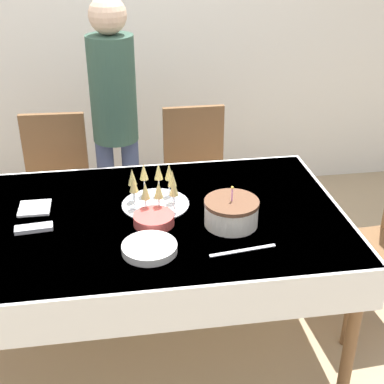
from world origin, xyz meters
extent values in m
plane|color=tan|center=(0.00, 0.00, 0.00)|extent=(12.00, 12.00, 0.00)
cube|color=silver|center=(0.00, 1.84, 1.35)|extent=(8.00, 0.05, 2.70)
cube|color=white|center=(0.00, 0.00, 0.76)|extent=(2.01, 1.14, 0.03)
cube|color=white|center=(0.00, 0.00, 0.67)|extent=(2.04, 1.17, 0.21)
cylinder|color=brown|center=(0.94, -0.51, 0.37)|extent=(0.06, 0.06, 0.75)
cylinder|color=brown|center=(0.94, 0.51, 0.37)|extent=(0.06, 0.06, 0.75)
cube|color=brown|center=(-0.45, 0.82, 0.45)|extent=(0.44, 0.44, 0.04)
cube|color=brown|center=(-0.44, 1.01, 0.72)|extent=(0.40, 0.06, 0.50)
cylinder|color=brown|center=(-0.28, 0.63, 0.21)|extent=(0.04, 0.04, 0.43)
cylinder|color=brown|center=(-0.64, 0.65, 0.21)|extent=(0.04, 0.04, 0.43)
cylinder|color=brown|center=(-0.26, 0.99, 0.21)|extent=(0.04, 0.04, 0.43)
cylinder|color=brown|center=(-0.62, 1.01, 0.21)|extent=(0.04, 0.04, 0.43)
cube|color=brown|center=(0.45, 0.82, 0.45)|extent=(0.42, 0.42, 0.04)
cube|color=brown|center=(0.45, 1.01, 0.72)|extent=(0.40, 0.04, 0.50)
cylinder|color=brown|center=(0.63, 0.64, 0.21)|extent=(0.04, 0.04, 0.43)
cylinder|color=brown|center=(0.27, 0.64, 0.21)|extent=(0.04, 0.04, 0.43)
cylinder|color=brown|center=(0.63, 1.00, 0.21)|extent=(0.04, 0.04, 0.43)
cylinder|color=brown|center=(0.27, 1.00, 0.21)|extent=(0.04, 0.04, 0.43)
cube|color=brown|center=(1.25, 0.00, 0.45)|extent=(0.44, 0.44, 0.04)
cylinder|color=brown|center=(1.08, -0.19, 0.21)|extent=(0.04, 0.04, 0.43)
cylinder|color=brown|center=(1.06, 0.17, 0.21)|extent=(0.04, 0.04, 0.43)
cylinder|color=brown|center=(1.42, 0.19, 0.21)|extent=(0.04, 0.04, 0.43)
cylinder|color=silver|center=(0.45, -0.13, 0.83)|extent=(0.25, 0.25, 0.11)
cylinder|color=brown|center=(0.45, -0.13, 0.89)|extent=(0.25, 0.25, 0.02)
cylinder|color=pink|center=(0.45, -0.13, 0.93)|extent=(0.01, 0.01, 0.06)
sphere|color=#F9CC4C|center=(0.45, -0.13, 0.97)|extent=(0.01, 0.01, 0.01)
cylinder|color=silver|center=(0.12, 0.10, 0.78)|extent=(0.33, 0.33, 0.01)
cylinder|color=silver|center=(0.20, 0.11, 0.79)|extent=(0.05, 0.05, 0.00)
cylinder|color=silver|center=(0.20, 0.11, 0.83)|extent=(0.01, 0.01, 0.08)
cone|color=#E0CC72|center=(0.20, 0.11, 0.92)|extent=(0.04, 0.04, 0.08)
cylinder|color=silver|center=(0.20, 0.19, 0.79)|extent=(0.05, 0.05, 0.00)
cylinder|color=silver|center=(0.20, 0.19, 0.83)|extent=(0.01, 0.01, 0.08)
cone|color=#E0CC72|center=(0.20, 0.19, 0.92)|extent=(0.04, 0.04, 0.08)
cylinder|color=silver|center=(0.15, 0.20, 0.79)|extent=(0.05, 0.05, 0.00)
cylinder|color=silver|center=(0.15, 0.20, 0.83)|extent=(0.01, 0.01, 0.08)
cone|color=#E0CC72|center=(0.15, 0.20, 0.92)|extent=(0.04, 0.04, 0.08)
cylinder|color=silver|center=(0.07, 0.21, 0.79)|extent=(0.05, 0.05, 0.00)
cylinder|color=silver|center=(0.07, 0.21, 0.83)|extent=(0.01, 0.01, 0.08)
cone|color=#E0CC72|center=(0.07, 0.21, 0.92)|extent=(0.04, 0.04, 0.08)
cylinder|color=silver|center=(0.01, 0.16, 0.79)|extent=(0.05, 0.05, 0.00)
cylinder|color=silver|center=(0.01, 0.16, 0.83)|extent=(0.01, 0.01, 0.08)
cone|color=#E0CC72|center=(0.01, 0.16, 0.92)|extent=(0.04, 0.04, 0.08)
cylinder|color=silver|center=(0.01, 0.08, 0.79)|extent=(0.05, 0.05, 0.00)
cylinder|color=silver|center=(0.01, 0.08, 0.83)|extent=(0.01, 0.01, 0.08)
cone|color=#E0CC72|center=(0.01, 0.08, 0.92)|extent=(0.04, 0.04, 0.08)
cylinder|color=silver|center=(0.06, 0.00, 0.79)|extent=(0.05, 0.05, 0.00)
cylinder|color=silver|center=(0.06, 0.00, 0.83)|extent=(0.01, 0.01, 0.08)
cone|color=#E0CC72|center=(0.06, 0.00, 0.92)|extent=(0.04, 0.04, 0.08)
cylinder|color=silver|center=(0.13, 0.00, 0.79)|extent=(0.05, 0.05, 0.00)
cylinder|color=silver|center=(0.13, 0.00, 0.83)|extent=(0.01, 0.01, 0.08)
cone|color=#E0CC72|center=(0.13, 0.00, 0.92)|extent=(0.04, 0.04, 0.08)
cylinder|color=silver|center=(0.20, 0.01, 0.79)|extent=(0.05, 0.05, 0.00)
cylinder|color=silver|center=(0.20, 0.01, 0.83)|extent=(0.01, 0.01, 0.08)
cone|color=#E0CC72|center=(0.20, 0.01, 0.92)|extent=(0.04, 0.04, 0.08)
cylinder|color=silver|center=(0.06, -0.31, 0.78)|extent=(0.24, 0.24, 0.01)
cylinder|color=silver|center=(0.06, -0.31, 0.79)|extent=(0.24, 0.24, 0.01)
cylinder|color=silver|center=(0.06, -0.31, 0.80)|extent=(0.24, 0.24, 0.01)
cylinder|color=silver|center=(0.06, -0.31, 0.80)|extent=(0.24, 0.24, 0.01)
cylinder|color=silver|center=(0.06, -0.31, 0.81)|extent=(0.24, 0.24, 0.01)
cylinder|color=#CC4C47|center=(0.09, -0.08, 0.78)|extent=(0.19, 0.19, 0.01)
cylinder|color=#CC4C47|center=(0.09, -0.08, 0.79)|extent=(0.19, 0.19, 0.01)
cylinder|color=#CC4C47|center=(0.09, -0.08, 0.80)|extent=(0.19, 0.19, 0.01)
cylinder|color=#CC4C47|center=(0.09, -0.08, 0.80)|extent=(0.19, 0.19, 0.01)
cylinder|color=#CC4C47|center=(0.09, -0.08, 0.81)|extent=(0.19, 0.19, 0.01)
cylinder|color=#CC4C47|center=(0.09, -0.08, 0.82)|extent=(0.19, 0.19, 0.01)
cylinder|color=#CC4C47|center=(0.09, -0.08, 0.82)|extent=(0.19, 0.19, 0.01)
cube|color=silver|center=(0.45, -0.36, 0.78)|extent=(0.30, 0.06, 0.00)
cube|color=silver|center=(-0.45, -0.05, 0.79)|extent=(0.18, 0.08, 0.02)
cube|color=white|center=(-0.47, 0.15, 0.78)|extent=(0.15, 0.15, 0.01)
cylinder|color=#3F4C72|center=(-0.13, 0.93, 0.40)|extent=(0.11, 0.11, 0.81)
cylinder|color=#3F4C72|center=(0.03, 0.93, 0.40)|extent=(0.11, 0.11, 0.81)
cylinder|color=#335142|center=(-0.05, 0.93, 1.13)|extent=(0.28, 0.28, 0.64)
sphere|color=#D8B293|center=(-0.05, 0.93, 1.56)|extent=(0.22, 0.22, 0.22)
camera|label=1|loc=(-0.05, -2.22, 2.07)|focal=50.00mm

